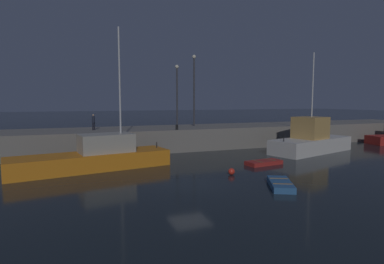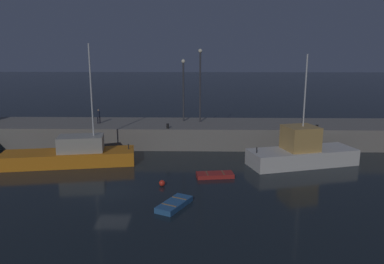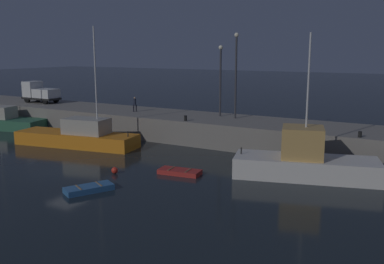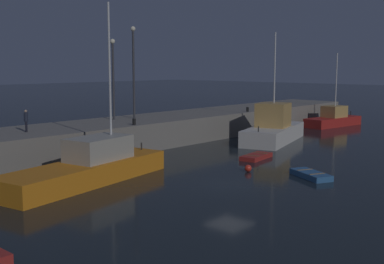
{
  "view_description": "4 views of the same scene",
  "coord_description": "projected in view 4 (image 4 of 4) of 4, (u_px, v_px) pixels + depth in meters",
  "views": [
    {
      "loc": [
        -7.01,
        -18.63,
        5.3
      ],
      "look_at": [
        4.38,
        10.94,
        2.2
      ],
      "focal_mm": 29.6,
      "sensor_mm": 36.0,
      "label": 1
    },
    {
      "loc": [
        6.75,
        -26.9,
        10.52
      ],
      "look_at": [
        5.88,
        10.45,
        2.4
      ],
      "focal_mm": 35.3,
      "sensor_mm": 36.0,
      "label": 2
    },
    {
      "loc": [
        24.1,
        -22.51,
        9.0
      ],
      "look_at": [
        5.13,
        10.35,
        1.78
      ],
      "focal_mm": 40.26,
      "sensor_mm": 36.0,
      "label": 3
    },
    {
      "loc": [
        -23.21,
        -17.83,
        7.16
      ],
      "look_at": [
        4.92,
        7.52,
        2.04
      ],
      "focal_mm": 46.06,
      "sensor_mm": 36.0,
      "label": 4
    }
  ],
  "objects": [
    {
      "name": "ground_plane",
      "position": [
        230.0,
        184.0,
        29.87
      ],
      "size": [
        320.0,
        320.0,
        0.0
      ],
      "primitive_type": "plane",
      "color": "black"
    },
    {
      "name": "pier_quay",
      "position": [
        79.0,
        140.0,
        39.95
      ],
      "size": [
        78.41,
        7.24,
        2.35
      ],
      "color": "gray",
      "rests_on": "ground"
    },
    {
      "name": "fishing_trawler_red",
      "position": [
        273.0,
        129.0,
        46.47
      ],
      "size": [
        10.59,
        6.03,
        10.19
      ],
      "color": "silver",
      "rests_on": "ground"
    },
    {
      "name": "fishing_boat_blue",
      "position": [
        89.0,
        167.0,
        30.38
      ],
      "size": [
        12.43,
        5.21,
        11.12
      ],
      "color": "orange",
      "rests_on": "ground"
    },
    {
      "name": "fishing_boat_orange",
      "position": [
        333.0,
        119.0,
        58.69
      ],
      "size": [
        8.44,
        3.66,
        8.63
      ],
      "color": "red",
      "rests_on": "ground"
    },
    {
      "name": "rowboat_white_mid",
      "position": [
        311.0,
        175.0,
        31.68
      ],
      "size": [
        2.52,
        3.31,
        0.41
      ],
      "color": "#2D6099",
      "rests_on": "ground"
    },
    {
      "name": "dinghy_red_small",
      "position": [
        256.0,
        157.0,
        38.1
      ],
      "size": [
        3.26,
        1.73,
        0.38
      ],
      "color": "#B22823",
      "rests_on": "ground"
    },
    {
      "name": "mooring_buoy_near",
      "position": [
        248.0,
        168.0,
        33.44
      ],
      "size": [
        0.48,
        0.48,
        0.48
      ],
      "primitive_type": "sphere",
      "color": "red",
      "rests_on": "ground"
    },
    {
      "name": "lamp_post_west",
      "position": [
        113.0,
        72.0,
        43.6
      ],
      "size": [
        0.44,
        0.44,
        7.15
      ],
      "color": "#38383D",
      "rests_on": "pier_quay"
    },
    {
      "name": "lamp_post_east",
      "position": [
        134.0,
        65.0,
        44.59
      ],
      "size": [
        0.44,
        0.44,
        8.32
      ],
      "color": "#38383D",
      "rests_on": "pier_quay"
    },
    {
      "name": "dockworker",
      "position": [
        26.0,
        119.0,
        35.84
      ],
      "size": [
        0.41,
        0.41,
        1.62
      ],
      "color": "black",
      "rests_on": "pier_quay"
    },
    {
      "name": "bollard_west",
      "position": [
        134.0,
        122.0,
        40.11
      ],
      "size": [
        0.28,
        0.28,
        0.52
      ],
      "primitive_type": "cylinder",
      "color": "black",
      "rests_on": "pier_quay"
    },
    {
      "name": "bollard_central",
      "position": [
        248.0,
        109.0,
        51.73
      ],
      "size": [
        0.28,
        0.28,
        0.47
      ],
      "primitive_type": "cylinder",
      "color": "black",
      "rests_on": "pier_quay"
    }
  ]
}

